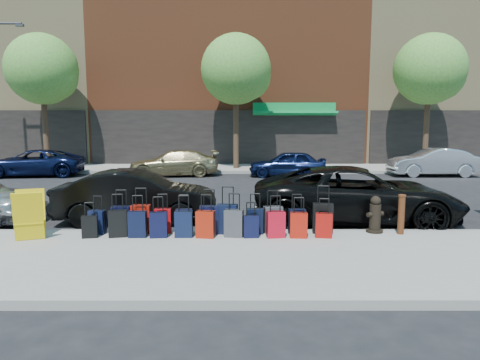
{
  "coord_description": "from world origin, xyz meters",
  "views": [
    {
      "loc": [
        0.69,
        -14.2,
        2.61
      ],
      "look_at": [
        0.71,
        -1.5,
        0.92
      ],
      "focal_mm": 32.0,
      "sensor_mm": 36.0,
      "label": 1
    }
  ],
  "objects_px": {
    "tree_center": "(239,71)",
    "suitcase_front_5": "(209,220)",
    "car_near_1": "(137,196)",
    "car_far_0": "(33,163)",
    "car_far_2": "(287,164)",
    "bollard": "(401,214)",
    "car_near_2": "(357,195)",
    "car_far_1": "(174,163)",
    "display_rack": "(30,215)",
    "car_far_3": "(433,162)",
    "fire_hydrant": "(375,216)",
    "tree_right": "(432,71)",
    "tree_left": "(45,71)"
  },
  "relations": [
    {
      "from": "car_far_0",
      "to": "car_far_1",
      "type": "relative_size",
      "value": 1.07
    },
    {
      "from": "display_rack",
      "to": "bollard",
      "type": "bearing_deg",
      "value": -16.36
    },
    {
      "from": "fire_hydrant",
      "to": "car_near_1",
      "type": "bearing_deg",
      "value": 141.16
    },
    {
      "from": "car_near_2",
      "to": "car_far_1",
      "type": "height_order",
      "value": "car_near_2"
    },
    {
      "from": "car_far_3",
      "to": "fire_hydrant",
      "type": "bearing_deg",
      "value": -28.88
    },
    {
      "from": "fire_hydrant",
      "to": "car_near_2",
      "type": "xyz_separation_m",
      "value": [
        0.01,
        1.6,
        0.21
      ]
    },
    {
      "from": "car_far_0",
      "to": "car_far_2",
      "type": "bearing_deg",
      "value": 82.52
    },
    {
      "from": "fire_hydrant",
      "to": "car_far_3",
      "type": "xyz_separation_m",
      "value": [
        6.55,
        11.64,
        0.17
      ]
    },
    {
      "from": "tree_center",
      "to": "car_far_3",
      "type": "distance_m",
      "value": 11.06
    },
    {
      "from": "tree_right",
      "to": "car_far_2",
      "type": "height_order",
      "value": "tree_right"
    },
    {
      "from": "tree_right",
      "to": "display_rack",
      "type": "bearing_deg",
      "value": -135.29
    },
    {
      "from": "bollard",
      "to": "car_far_0",
      "type": "height_order",
      "value": "car_far_0"
    },
    {
      "from": "tree_left",
      "to": "display_rack",
      "type": "distance_m",
      "value": 16.67
    },
    {
      "from": "car_far_3",
      "to": "car_near_2",
      "type": "bearing_deg",
      "value": -32.58
    },
    {
      "from": "car_far_0",
      "to": "car_far_3",
      "type": "relative_size",
      "value": 1.12
    },
    {
      "from": "suitcase_front_5",
      "to": "car_near_1",
      "type": "xyz_separation_m",
      "value": [
        -2.04,
        1.8,
        0.22
      ]
    },
    {
      "from": "car_far_1",
      "to": "car_near_1",
      "type": "bearing_deg",
      "value": -3.41
    },
    {
      "from": "car_far_2",
      "to": "car_far_3",
      "type": "bearing_deg",
      "value": 96.3
    },
    {
      "from": "car_far_1",
      "to": "tree_right",
      "type": "bearing_deg",
      "value": 93.61
    },
    {
      "from": "tree_right",
      "to": "fire_hydrant",
      "type": "height_order",
      "value": "tree_right"
    },
    {
      "from": "suitcase_front_5",
      "to": "display_rack",
      "type": "bearing_deg",
      "value": -174.11
    },
    {
      "from": "suitcase_front_5",
      "to": "bollard",
      "type": "xyz_separation_m",
      "value": [
        4.29,
        -0.04,
        0.14
      ]
    },
    {
      "from": "fire_hydrant",
      "to": "car_far_2",
      "type": "bearing_deg",
      "value": 70.96
    },
    {
      "from": "bollard",
      "to": "car_far_1",
      "type": "height_order",
      "value": "car_far_1"
    },
    {
      "from": "display_rack",
      "to": "car_near_2",
      "type": "distance_m",
      "value": 7.87
    },
    {
      "from": "tree_center",
      "to": "fire_hydrant",
      "type": "bearing_deg",
      "value": -77.59
    },
    {
      "from": "tree_right",
      "to": "car_far_2",
      "type": "distance_m",
      "value": 9.78
    },
    {
      "from": "car_near_2",
      "to": "car_far_2",
      "type": "distance_m",
      "value": 9.89
    },
    {
      "from": "car_far_2",
      "to": "display_rack",
      "type": "bearing_deg",
      "value": -24.8
    },
    {
      "from": "bollard",
      "to": "car_far_0",
      "type": "distance_m",
      "value": 18.2
    },
    {
      "from": "fire_hydrant",
      "to": "car_far_0",
      "type": "height_order",
      "value": "car_far_0"
    },
    {
      "from": "tree_left",
      "to": "suitcase_front_5",
      "type": "relative_size",
      "value": 7.23
    },
    {
      "from": "tree_center",
      "to": "tree_left",
      "type": "bearing_deg",
      "value": 180.0
    },
    {
      "from": "tree_center",
      "to": "bollard",
      "type": "height_order",
      "value": "tree_center"
    },
    {
      "from": "tree_center",
      "to": "fire_hydrant",
      "type": "xyz_separation_m",
      "value": [
        3.13,
        -14.21,
        -4.88
      ]
    },
    {
      "from": "car_near_1",
      "to": "car_far_3",
      "type": "distance_m",
      "value": 15.86
    },
    {
      "from": "tree_right",
      "to": "car_far_3",
      "type": "relative_size",
      "value": 1.71
    },
    {
      "from": "tree_center",
      "to": "suitcase_front_5",
      "type": "height_order",
      "value": "tree_center"
    },
    {
      "from": "tree_left",
      "to": "suitcase_front_5",
      "type": "bearing_deg",
      "value": -55.43
    },
    {
      "from": "tree_center",
      "to": "car_far_3",
      "type": "relative_size",
      "value": 1.71
    },
    {
      "from": "bollard",
      "to": "car_far_3",
      "type": "bearing_deg",
      "value": 62.98
    },
    {
      "from": "tree_left",
      "to": "bollard",
      "type": "xyz_separation_m",
      "value": [
        14.16,
        -14.36,
        -4.8
      ]
    },
    {
      "from": "tree_right",
      "to": "bollard",
      "type": "xyz_separation_m",
      "value": [
        -6.84,
        -14.36,
        -4.8
      ]
    },
    {
      "from": "car_near_1",
      "to": "car_far_2",
      "type": "height_order",
      "value": "car_near_1"
    },
    {
      "from": "tree_right",
      "to": "car_far_3",
      "type": "height_order",
      "value": "tree_right"
    },
    {
      "from": "suitcase_front_5",
      "to": "car_far_3",
      "type": "distance_m",
      "value": 15.63
    },
    {
      "from": "bollard",
      "to": "car_far_2",
      "type": "xyz_separation_m",
      "value": [
        -1.25,
        11.61,
        0.03
      ]
    },
    {
      "from": "tree_center",
      "to": "suitcase_front_5",
      "type": "xyz_separation_m",
      "value": [
        -0.63,
        -14.32,
        -4.95
      ]
    },
    {
      "from": "bollard",
      "to": "car_near_1",
      "type": "distance_m",
      "value": 6.59
    },
    {
      "from": "display_rack",
      "to": "car_far_3",
      "type": "relative_size",
      "value": 0.24
    }
  ]
}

